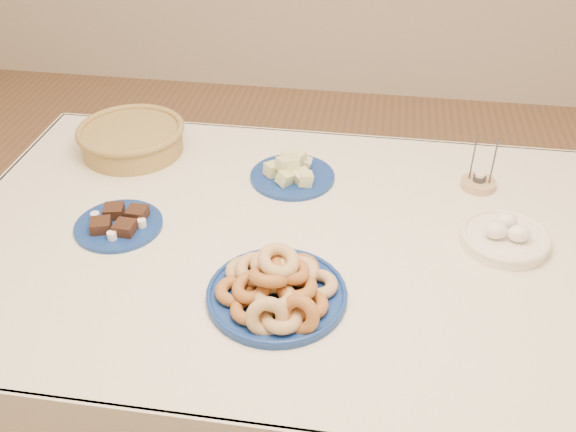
# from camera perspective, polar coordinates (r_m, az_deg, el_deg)

# --- Properties ---
(ground) EXTENTS (5.00, 5.00, 0.00)m
(ground) POSITION_cam_1_polar(r_m,az_deg,el_deg) (2.12, 0.22, -18.16)
(ground) COLOR brown
(ground) RESTS_ON ground
(dining_table) EXTENTS (1.71, 1.11, 0.75)m
(dining_table) POSITION_cam_1_polar(r_m,az_deg,el_deg) (1.65, 0.27, -4.82)
(dining_table) COLOR brown
(dining_table) RESTS_ON ground
(donut_platter) EXTENTS (0.35, 0.35, 0.14)m
(donut_platter) POSITION_cam_1_polar(r_m,az_deg,el_deg) (1.39, -0.99, -6.38)
(donut_platter) COLOR navy
(donut_platter) RESTS_ON dining_table
(melon_plate) EXTENTS (0.27, 0.27, 0.08)m
(melon_plate) POSITION_cam_1_polar(r_m,az_deg,el_deg) (1.79, 0.41, 3.98)
(melon_plate) COLOR navy
(melon_plate) RESTS_ON dining_table
(brownie_plate) EXTENTS (0.25, 0.25, 0.04)m
(brownie_plate) POSITION_cam_1_polar(r_m,az_deg,el_deg) (1.66, -14.80, -0.64)
(brownie_plate) COLOR navy
(brownie_plate) RESTS_ON dining_table
(wicker_basket) EXTENTS (0.32, 0.32, 0.08)m
(wicker_basket) POSITION_cam_1_polar(r_m,az_deg,el_deg) (1.97, -13.71, 6.77)
(wicker_basket) COLOR olive
(wicker_basket) RESTS_ON dining_table
(candle_holder) EXTENTS (0.12, 0.12, 0.16)m
(candle_holder) POSITION_cam_1_polar(r_m,az_deg,el_deg) (1.83, 16.58, 2.86)
(candle_holder) COLOR tan
(candle_holder) RESTS_ON dining_table
(egg_bowl) EXTENTS (0.24, 0.24, 0.07)m
(egg_bowl) POSITION_cam_1_polar(r_m,az_deg,el_deg) (1.63, 18.71, -1.75)
(egg_bowl) COLOR white
(egg_bowl) RESTS_ON dining_table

